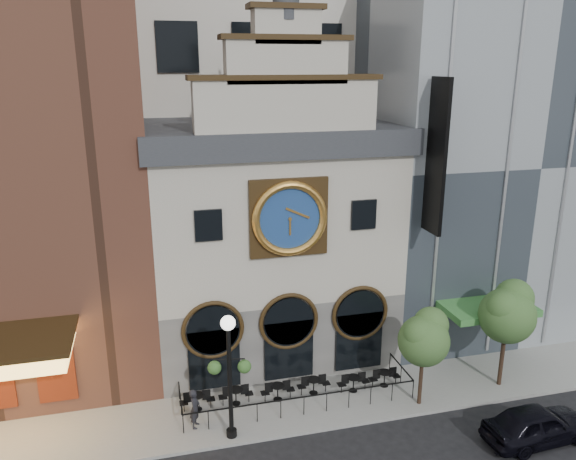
# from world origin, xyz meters

# --- Properties ---
(ground) EXTENTS (120.00, 120.00, 0.00)m
(ground) POSITION_xyz_m (0.00, 0.00, 0.00)
(ground) COLOR black
(ground) RESTS_ON ground
(sidewalk) EXTENTS (44.00, 5.00, 0.15)m
(sidewalk) POSITION_xyz_m (0.00, 2.50, 0.07)
(sidewalk) COLOR gray
(sidewalk) RESTS_ON ground
(clock_building) EXTENTS (12.60, 8.78, 18.65)m
(clock_building) POSITION_xyz_m (0.00, 7.82, 6.69)
(clock_building) COLOR #605E5B
(clock_building) RESTS_ON ground
(retail_building) EXTENTS (14.00, 14.40, 20.00)m
(retail_building) POSITION_xyz_m (12.99, 9.99, 10.14)
(retail_building) COLOR gray
(retail_building) RESTS_ON ground
(cafe_railing) EXTENTS (10.60, 2.60, 0.90)m
(cafe_railing) POSITION_xyz_m (0.00, 2.50, 0.60)
(cafe_railing) COLOR black
(cafe_railing) RESTS_ON sidewalk
(bistro_0) EXTENTS (1.58, 0.68, 0.90)m
(bistro_0) POSITION_xyz_m (-4.56, 2.75, 0.61)
(bistro_0) COLOR black
(bistro_0) RESTS_ON sidewalk
(bistro_1) EXTENTS (1.58, 0.68, 0.90)m
(bistro_1) POSITION_xyz_m (-2.80, 2.77, 0.61)
(bistro_1) COLOR black
(bistro_1) RESTS_ON sidewalk
(bistro_2) EXTENTS (1.58, 0.68, 0.90)m
(bistro_2) POSITION_xyz_m (-0.87, 2.61, 0.61)
(bistro_2) COLOR black
(bistro_2) RESTS_ON sidewalk
(bistro_3) EXTENTS (1.58, 0.68, 0.90)m
(bistro_3) POSITION_xyz_m (0.91, 2.70, 0.61)
(bistro_3) COLOR black
(bistro_3) RESTS_ON sidewalk
(bistro_4) EXTENTS (1.58, 0.68, 0.90)m
(bistro_4) POSITION_xyz_m (2.80, 2.41, 0.61)
(bistro_4) COLOR black
(bistro_4) RESTS_ON sidewalk
(bistro_5) EXTENTS (1.58, 0.68, 0.90)m
(bistro_5) POSITION_xyz_m (4.42, 2.46, 0.61)
(bistro_5) COLOR black
(bistro_5) RESTS_ON sidewalk
(car_right) EXTENTS (4.80, 2.16, 1.60)m
(car_right) POSITION_xyz_m (8.97, -2.76, 0.80)
(car_right) COLOR black
(car_right) RESTS_ON ground
(pedestrian) EXTENTS (0.61, 0.75, 1.79)m
(pedestrian) POSITION_xyz_m (-4.76, 1.54, 1.04)
(pedestrian) COLOR black
(pedestrian) RESTS_ON sidewalk
(lamppost) EXTENTS (1.75, 0.78, 5.53)m
(lamppost) POSITION_xyz_m (-3.36, 0.52, 3.57)
(lamppost) COLOR black
(lamppost) RESTS_ON sidewalk
(tree_left) EXTENTS (2.39, 2.30, 4.61)m
(tree_left) POSITION_xyz_m (5.43, 0.76, 3.53)
(tree_left) COLOR #382619
(tree_left) RESTS_ON sidewalk
(tree_right) EXTENTS (2.75, 2.64, 5.29)m
(tree_right) POSITION_xyz_m (9.97, 1.25, 4.03)
(tree_right) COLOR #382619
(tree_right) RESTS_ON sidewalk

